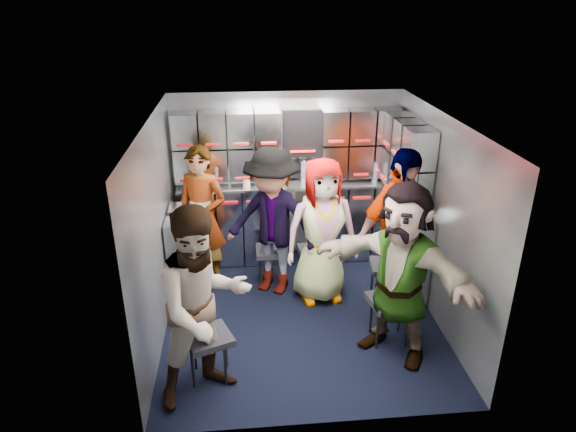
{
  "coord_description": "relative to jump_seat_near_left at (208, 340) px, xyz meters",
  "views": [
    {
      "loc": [
        -0.57,
        -4.56,
        3.17
      ],
      "look_at": [
        -0.1,
        0.35,
        1.01
      ],
      "focal_mm": 32.0,
      "sensor_mm": 36.0,
      "label": 1
    }
  ],
  "objects": [
    {
      "name": "bottle_mid",
      "position": [
        1.09,
        2.11,
        0.77
      ],
      "size": [
        0.07,
        0.07,
        0.27
      ],
      "primitive_type": "cylinder",
      "color": "white",
      "rests_on": "counter"
    },
    {
      "name": "jump_seat_near_right",
      "position": [
        1.72,
        0.38,
        0.02
      ],
      "size": [
        0.46,
        0.45,
        0.47
      ],
      "rotation": [
        0.0,
        0.0,
        0.19
      ],
      "color": "black",
      "rests_on": "ground"
    },
    {
      "name": "locker_bank_right",
      "position": [
        2.16,
        1.57,
        1.09
      ],
      "size": [
        0.28,
        1.0,
        0.82
      ],
      "primitive_type": "cube",
      "color": "#969BA5",
      "rests_on": "wall_right"
    },
    {
      "name": "bottle_left",
      "position": [
        0.05,
        2.11,
        0.76
      ],
      "size": [
        0.07,
        0.07,
        0.26
      ],
      "primitive_type": "cylinder",
      "color": "white",
      "rests_on": "counter"
    },
    {
      "name": "attendant_arc_e",
      "position": [
        1.72,
        0.2,
        0.46
      ],
      "size": [
        1.5,
        1.48,
        1.72
      ],
      "primitive_type": "imported",
      "rotation": [
        0.0,
        0.0,
        -0.77
      ],
      "color": "black",
      "rests_on": "ground"
    },
    {
      "name": "attendant_arc_a",
      "position": [
        0.0,
        -0.18,
        0.46
      ],
      "size": [
        1.05,
        0.97,
        1.72
      ],
      "primitive_type": "imported",
      "rotation": [
        0.0,
        0.0,
        0.5
      ],
      "color": "black",
      "rests_on": "ground"
    },
    {
      "name": "wall_back",
      "position": [
        0.91,
        2.37,
        0.65
      ],
      "size": [
        2.8,
        0.04,
        2.1
      ],
      "primitive_type": "cube",
      "color": "gray",
      "rests_on": "ground"
    },
    {
      "name": "cup_right",
      "position": [
        1.44,
        2.1,
        0.68
      ],
      "size": [
        0.07,
        0.07,
        0.09
      ],
      "primitive_type": "cylinder",
      "color": "beige",
      "rests_on": "counter"
    },
    {
      "name": "jump_seat_near_left",
      "position": [
        0.0,
        0.0,
        0.0
      ],
      "size": [
        0.49,
        0.47,
        0.45
      ],
      "rotation": [
        0.0,
        0.0,
        0.37
      ],
      "color": "black",
      "rests_on": "ground"
    },
    {
      "name": "wall_right",
      "position": [
        2.31,
        0.87,
        0.65
      ],
      "size": [
        0.04,
        3.0,
        2.1
      ],
      "primitive_type": "cube",
      "color": "gray",
      "rests_on": "ground"
    },
    {
      "name": "bottle_right",
      "position": [
        1.96,
        2.11,
        0.76
      ],
      "size": [
        0.07,
        0.07,
        0.25
      ],
      "primitive_type": "cylinder",
      "color": "white",
      "rests_on": "counter"
    },
    {
      "name": "locker_bank_back",
      "position": [
        0.91,
        2.22,
        1.09
      ],
      "size": [
        2.68,
        0.28,
        0.82
      ],
      "primitive_type": "cube",
      "color": "#969BA5",
      "rests_on": "wall_back"
    },
    {
      "name": "ceiling",
      "position": [
        0.91,
        0.87,
        1.7
      ],
      "size": [
        2.8,
        3.0,
        0.02
      ],
      "primitive_type": "cube",
      "color": "silver",
      "rests_on": "wall_back"
    },
    {
      "name": "attendant_arc_c",
      "position": [
        1.17,
        1.22,
        0.42
      ],
      "size": [
        0.85,
        0.61,
        1.63
      ],
      "primitive_type": "imported",
      "rotation": [
        0.0,
        0.0,
        0.13
      ],
      "color": "black",
      "rests_on": "ground"
    },
    {
      "name": "floor",
      "position": [
        0.91,
        0.87,
        -0.4
      ],
      "size": [
        3.0,
        3.0,
        0.0
      ],
      "primitive_type": "plane",
      "color": "black",
      "rests_on": "ground"
    },
    {
      "name": "coffee_niche",
      "position": [
        1.09,
        2.28,
        1.07
      ],
      "size": [
        0.46,
        0.16,
        0.84
      ],
      "primitive_type": null,
      "color": "black",
      "rests_on": "wall_back"
    },
    {
      "name": "jump_seat_mid_right",
      "position": [
        1.9,
        1.06,
        0.01
      ],
      "size": [
        0.44,
        0.42,
        0.46
      ],
      "rotation": [
        0.0,
        0.0,
        -0.13
      ],
      "color": "black",
      "rests_on": "ground"
    },
    {
      "name": "jump_seat_center",
      "position": [
        1.17,
        1.4,
        0.05
      ],
      "size": [
        0.46,
        0.44,
        0.5
      ],
      "rotation": [
        0.0,
        0.0,
        0.1
      ],
      "color": "black",
      "rests_on": "ground"
    },
    {
      "name": "attendant_arc_b",
      "position": [
        0.66,
        1.42,
        0.45
      ],
      "size": [
        1.26,
        1.08,
        1.69
      ],
      "primitive_type": "imported",
      "rotation": [
        0.0,
        0.0,
        -0.5
      ],
      "color": "black",
      "rests_on": "ground"
    },
    {
      "name": "cup_left",
      "position": [
        0.4,
        2.1,
        0.68
      ],
      "size": [
        0.09,
        0.09,
        0.1
      ],
      "primitive_type": "cylinder",
      "color": "beige",
      "rests_on": "counter"
    },
    {
      "name": "counter",
      "position": [
        0.91,
        2.16,
        0.62
      ],
      "size": [
        2.68,
        0.42,
        0.03
      ],
      "primitive_type": "cube",
      "color": "#B5B7BC",
      "rests_on": "cart_bank_back"
    },
    {
      "name": "red_latch_strip",
      "position": [
        0.91,
        1.96,
        0.48
      ],
      "size": [
        2.6,
        0.02,
        0.03
      ],
      "primitive_type": "cube",
      "color": "#A31212",
      "rests_on": "cart_bank_back"
    },
    {
      "name": "cart_bank_back",
      "position": [
        0.91,
        2.16,
        0.1
      ],
      "size": [
        2.68,
        0.38,
        0.99
      ],
      "primitive_type": "cube",
      "color": "#969BA5",
      "rests_on": "ground"
    },
    {
      "name": "cart_bank_left",
      "position": [
        -0.28,
        1.43,
        0.1
      ],
      "size": [
        0.38,
        0.76,
        0.99
      ],
      "primitive_type": "cube",
      "color": "#969BA5",
      "rests_on": "ground"
    },
    {
      "name": "attendant_standing",
      "position": [
        -0.12,
        1.7,
        0.43
      ],
      "size": [
        0.71,
        0.6,
        1.65
      ],
      "primitive_type": "imported",
      "rotation": [
        0.0,
        0.0,
        -0.41
      ],
      "color": "black",
      "rests_on": "ground"
    },
    {
      "name": "right_cabinet",
      "position": [
        2.16,
        1.47,
        0.1
      ],
      "size": [
        0.28,
        1.2,
        1.0
      ],
      "primitive_type": "cube",
      "color": "#969BA5",
      "rests_on": "ground"
    },
    {
      "name": "attendant_arc_d",
      "position": [
        1.9,
        0.88,
        0.51
      ],
      "size": [
        1.15,
        0.86,
        1.81
      ],
      "primitive_type": "imported",
      "rotation": [
        0.0,
        0.0,
        0.45
      ],
      "color": "black",
      "rests_on": "ground"
    },
    {
      "name": "wall_left",
      "position": [
        -0.49,
        0.87,
        0.65
      ],
      "size": [
        0.04,
        3.0,
        2.1
      ],
      "primitive_type": "cube",
      "color": "gray",
      "rests_on": "ground"
    },
    {
      "name": "jump_seat_mid_left",
      "position": [
        0.66,
        1.6,
        -0.02
      ],
      "size": [
        0.36,
        0.35,
        0.43
      ],
      "rotation": [
        0.0,
        0.0,
        -0.01
      ],
      "color": "black",
      "rests_on": "ground"
    }
  ]
}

